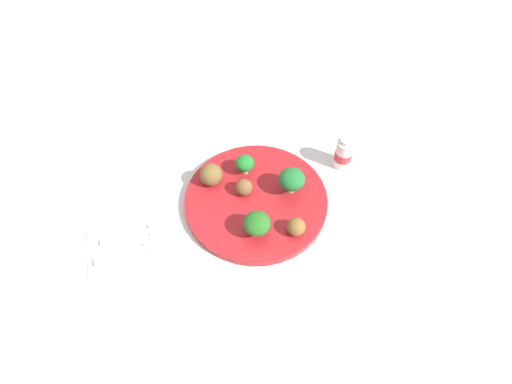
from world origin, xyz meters
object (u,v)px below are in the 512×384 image
at_px(broccoli_floret_back_right, 247,163).
at_px(napkin, 135,244).
at_px(plate, 256,200).
at_px(meatball_back_left, 296,227).
at_px(meatball_front_left, 211,175).
at_px(broccoli_floret_back_left, 292,180).
at_px(knife, 139,250).
at_px(meatball_mid_right, 244,187).
at_px(yogurt_bottle, 344,154).
at_px(fork, 137,234).
at_px(broccoli_floret_center, 257,224).

distance_m(broccoli_floret_back_right, napkin, 0.27).
xyz_separation_m(plate, meatball_back_left, (0.04, -0.10, 0.03)).
relative_size(broccoli_floret_back_right, meatball_front_left, 0.95).
xyz_separation_m(broccoli_floret_back_left, meatball_back_left, (-0.03, -0.09, -0.02)).
bearing_deg(knife, meatball_mid_right, 14.45).
xyz_separation_m(plate, yogurt_bottle, (0.20, 0.04, 0.03)).
relative_size(meatball_back_left, fork, 0.29).
bearing_deg(fork, plate, 0.08).
bearing_deg(plate, meatball_mid_right, 130.79).
relative_size(broccoli_floret_back_right, broccoli_floret_back_left, 0.75).
height_order(broccoli_floret_back_left, meatball_front_left, broccoli_floret_back_left).
bearing_deg(meatball_back_left, napkin, 164.75).
xyz_separation_m(fork, yogurt_bottle, (0.44, 0.04, 0.03)).
distance_m(meatball_mid_right, meatball_front_left, 0.07).
xyz_separation_m(broccoli_floret_back_right, broccoli_floret_back_left, (0.07, -0.07, 0.01)).
relative_size(meatball_mid_right, meatball_back_left, 0.97).
height_order(broccoli_floret_back_right, fork, broccoli_floret_back_right).
relative_size(plate, meatball_front_left, 6.20).
height_order(meatball_front_left, fork, meatball_front_left).
distance_m(meatball_front_left, yogurt_bottle, 0.27).
xyz_separation_m(broccoli_floret_center, meatball_front_left, (-0.05, 0.14, -0.01)).
relative_size(broccoli_floret_back_left, meatball_front_left, 1.26).
distance_m(plate, meatball_front_left, 0.10).
distance_m(meatball_back_left, meatball_front_left, 0.20).
relative_size(broccoli_floret_center, knife, 0.35).
bearing_deg(napkin, plate, 4.24).
bearing_deg(napkin, broccoli_floret_back_left, 2.36).
bearing_deg(broccoli_floret_center, napkin, 165.50).
distance_m(broccoli_floret_back_right, meatball_front_left, 0.08).
bearing_deg(plate, broccoli_floret_back_right, 86.32).
bearing_deg(knife, meatball_front_left, 31.64).
bearing_deg(fork, broccoli_floret_back_right, 16.34).
relative_size(plate, knife, 1.93).
xyz_separation_m(broccoli_floret_back_right, napkin, (-0.25, -0.09, -0.04)).
distance_m(broccoli_floret_back_right, meatball_back_left, 0.17).
bearing_deg(meatball_front_left, meatball_mid_right, -41.31).
relative_size(meatball_mid_right, fork, 0.28).
xyz_separation_m(meatball_mid_right, yogurt_bottle, (0.22, 0.01, 0.00)).
relative_size(meatball_back_left, meatball_front_left, 0.77).
xyz_separation_m(plate, knife, (-0.24, -0.04, -0.00)).
height_order(meatball_mid_right, knife, meatball_mid_right).
bearing_deg(plate, yogurt_bottle, 9.91).
bearing_deg(meatball_back_left, knife, 167.89).
relative_size(napkin, yogurt_bottle, 2.19).
bearing_deg(meatball_back_left, plate, 114.53).
xyz_separation_m(fork, knife, (-0.00, -0.04, -0.00)).
bearing_deg(broccoli_floret_back_left, meatball_front_left, 152.91).
height_order(broccoli_floret_back_right, broccoli_floret_back_left, broccoli_floret_back_left).
xyz_separation_m(plate, meatball_mid_right, (-0.02, 0.02, 0.02)).
height_order(broccoli_floret_center, meatball_back_left, broccoli_floret_center).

